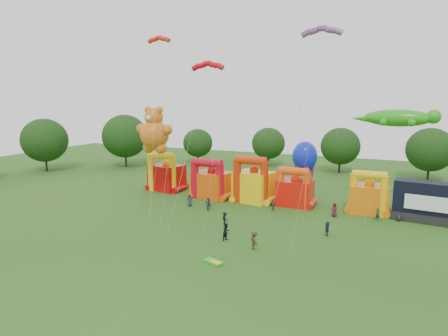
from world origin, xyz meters
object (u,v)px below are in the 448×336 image
at_px(stage_trailer, 428,202).
at_px(spectator_0, 190,200).
at_px(bouncy_castle_2, 253,184).
at_px(octopus_kite, 288,181).
at_px(bouncy_castle_0, 166,175).
at_px(teddy_bear_kite, 152,144).
at_px(gecko_kite, 385,159).
at_px(spectator_4, 273,205).

bearing_deg(stage_trailer, spectator_0, -169.16).
xyz_separation_m(bouncy_castle_2, octopus_kite, (4.92, 1.81, 0.59)).
bearing_deg(stage_trailer, bouncy_castle_0, 177.88).
relative_size(teddy_bear_kite, gecko_kite, 1.02).
distance_m(bouncy_castle_0, teddy_bear_kite, 9.30).
bearing_deg(bouncy_castle_2, gecko_kite, 8.41).
height_order(gecko_kite, octopus_kite, gecko_kite).
height_order(spectator_0, spectator_4, spectator_0).
relative_size(spectator_0, spectator_4, 1.09).
relative_size(octopus_kite, spectator_4, 6.53).
bearing_deg(gecko_kite, bouncy_castle_2, -171.59).
relative_size(stage_trailer, octopus_kite, 0.79).
relative_size(bouncy_castle_2, gecko_kite, 0.51).
height_order(stage_trailer, teddy_bear_kite, teddy_bear_kite).
xyz_separation_m(bouncy_castle_0, spectator_4, (20.70, -4.81, -1.77)).
distance_m(teddy_bear_kite, octopus_kite, 21.54).
bearing_deg(stage_trailer, octopus_kite, 173.83).
distance_m(stage_trailer, octopus_kite, 19.13).
height_order(bouncy_castle_0, bouncy_castle_2, bouncy_castle_2).
height_order(bouncy_castle_0, teddy_bear_kite, teddy_bear_kite).
xyz_separation_m(spectator_0, spectator_4, (11.94, 2.74, -0.07)).
distance_m(octopus_kite, spectator_4, 5.96).
distance_m(bouncy_castle_2, gecko_kite, 19.14).
xyz_separation_m(bouncy_castle_0, teddy_bear_kite, (1.84, -6.59, 6.30)).
xyz_separation_m(bouncy_castle_0, spectator_0, (8.76, -7.55, -1.69)).
distance_m(teddy_bear_kite, gecko_kite, 33.98).
bearing_deg(stage_trailer, teddy_bear_kite, -172.46).
distance_m(stage_trailer, teddy_bear_kite, 39.39).
relative_size(bouncy_castle_0, stage_trailer, 0.81).
height_order(stage_trailer, octopus_kite, octopus_kite).
xyz_separation_m(bouncy_castle_2, gecko_kite, (18.36, 2.72, 4.69)).
distance_m(bouncy_castle_0, bouncy_castle_2, 16.50).
bearing_deg(octopus_kite, stage_trailer, -6.17).
relative_size(bouncy_castle_2, octopus_kite, 0.67).
xyz_separation_m(stage_trailer, spectator_4, (-19.68, -3.32, -1.69)).
bearing_deg(octopus_kite, spectator_0, -147.27).
bearing_deg(stage_trailer, gecko_kite, 152.00).
height_order(bouncy_castle_0, gecko_kite, gecko_kite).
relative_size(gecko_kite, spectator_0, 7.94).
height_order(bouncy_castle_2, octopus_kite, octopus_kite).
relative_size(bouncy_castle_2, spectator_4, 4.37).
xyz_separation_m(stage_trailer, spectator_0, (-31.61, -6.05, -1.62)).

